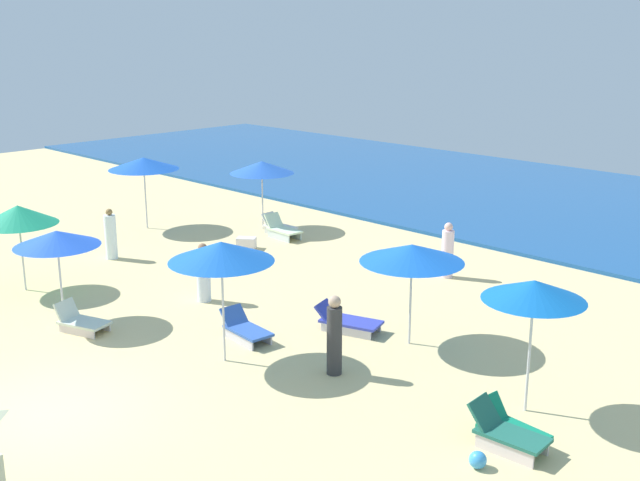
{
  "coord_description": "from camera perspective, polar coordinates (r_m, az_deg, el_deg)",
  "views": [
    {
      "loc": [
        12.76,
        -5.65,
        6.86
      ],
      "look_at": [
        -1.28,
        8.49,
        1.39
      ],
      "focal_mm": 44.39,
      "sensor_mm": 36.0,
      "label": 1
    }
  ],
  "objects": [
    {
      "name": "ground_plane",
      "position": [
        15.55,
        -19.46,
        -11.78
      ],
      "size": [
        60.0,
        60.0,
        0.0
      ],
      "primitive_type": "plane",
      "color": "beige"
    },
    {
      "name": "ocean",
      "position": [
        31.68,
        19.97,
        2.03
      ],
      "size": [
        60.0,
        14.91,
        0.12
      ],
      "primitive_type": "cube",
      "color": "#1A5091",
      "rests_on": "ground_plane"
    },
    {
      "name": "umbrella_0",
      "position": [
        14.44,
        15.18,
        -3.49
      ],
      "size": [
        1.85,
        1.85,
        2.52
      ],
      "color": "silver",
      "rests_on": "ground_plane"
    },
    {
      "name": "lounge_chair_0_0",
      "position": [
        14.04,
        13.47,
        -13.07
      ],
      "size": [
        1.26,
        0.75,
        0.69
      ],
      "rotation": [
        0.0,
        0.0,
        1.49
      ],
      "color": "silver",
      "rests_on": "ground_plane"
    },
    {
      "name": "lounge_chair_0_1",
      "position": [
        13.87,
        13.3,
        -13.37
      ],
      "size": [
        1.34,
        0.69,
        0.75
      ],
      "rotation": [
        0.0,
        0.0,
        1.63
      ],
      "color": "silver",
      "rests_on": "ground_plane"
    },
    {
      "name": "umbrella_1",
      "position": [
        17.13,
        6.65,
        -0.92
      ],
      "size": [
        2.28,
        2.28,
        2.29
      ],
      "color": "silver",
      "rests_on": "ground_plane"
    },
    {
      "name": "lounge_chair_1_0",
      "position": [
        18.34,
        1.97,
        -5.82
      ],
      "size": [
        1.64,
        1.08,
        0.6
      ],
      "rotation": [
        0.0,
        0.0,
        1.88
      ],
      "color": "silver",
      "rests_on": "ground_plane"
    },
    {
      "name": "umbrella_2",
      "position": [
        22.02,
        -20.93,
        1.74
      ],
      "size": [
        2.03,
        2.03,
        2.32
      ],
      "color": "silver",
      "rests_on": "ground_plane"
    },
    {
      "name": "umbrella_3",
      "position": [
        16.17,
        -7.14,
        -0.81
      ],
      "size": [
        2.18,
        2.18,
        2.61
      ],
      "color": "silver",
      "rests_on": "ground_plane"
    },
    {
      "name": "lounge_chair_3_0",
      "position": [
        17.92,
        -5.4,
        -6.37
      ],
      "size": [
        1.39,
        0.71,
        0.63
      ],
      "rotation": [
        0.0,
        0.0,
        1.47
      ],
      "color": "silver",
      "rests_on": "ground_plane"
    },
    {
      "name": "umbrella_4",
      "position": [
        19.27,
        -18.45,
        0.14
      ],
      "size": [
        1.99,
        1.99,
        2.25
      ],
      "color": "silver",
      "rests_on": "ground_plane"
    },
    {
      "name": "lounge_chair_4_0",
      "position": [
        19.13,
        -16.84,
        -5.59
      ],
      "size": [
        1.35,
        0.97,
        0.67
      ],
      "rotation": [
        0.0,
        0.0,
        1.9
      ],
      "color": "silver",
      "rests_on": "ground_plane"
    },
    {
      "name": "umbrella_5",
      "position": [
        27.02,
        -4.21,
        5.29
      ],
      "size": [
        2.19,
        2.19,
        2.36
      ],
      "color": "silver",
      "rests_on": "ground_plane"
    },
    {
      "name": "lounge_chair_5_0",
      "position": [
        26.17,
        -2.73,
        0.79
      ],
      "size": [
        1.35,
        0.66,
        0.75
      ],
      "rotation": [
        0.0,
        0.0,
        1.52
      ],
      "color": "silver",
      "rests_on": "ground_plane"
    },
    {
      "name": "lounge_chair_5_1",
      "position": [
        26.69,
        -3.01,
        1.02
      ],
      "size": [
        1.25,
        0.63,
        0.66
      ],
      "rotation": [
        0.0,
        0.0,
        1.62
      ],
      "color": "silver",
      "rests_on": "ground_plane"
    },
    {
      "name": "umbrella_6",
      "position": [
        27.67,
        -12.6,
        5.44
      ],
      "size": [
        2.39,
        2.39,
        2.48
      ],
      "color": "silver",
      "rests_on": "ground_plane"
    },
    {
      "name": "beachgoer_0",
      "position": [
        15.97,
        1.04,
        -6.94
      ],
      "size": [
        0.42,
        0.42,
        1.67
      ],
      "rotation": [
        0.0,
        0.0,
        5.78
      ],
      "color": "#343436",
      "rests_on": "ground_plane"
    },
    {
      "name": "beachgoer_1",
      "position": [
        20.32,
        -8.39,
        -2.43
      ],
      "size": [
        0.39,
        0.39,
        1.53
      ],
      "rotation": [
        0.0,
        0.0,
        3.01
      ],
      "color": "white",
      "rests_on": "ground_plane"
    },
    {
      "name": "beachgoer_2",
      "position": [
        22.26,
        9.18,
        -0.81
      ],
      "size": [
        0.43,
        0.43,
        1.57
      ],
      "rotation": [
        0.0,
        0.0,
        2.77
      ],
      "color": "white",
      "rests_on": "ground_plane"
    },
    {
      "name": "beachgoer_3",
      "position": [
        24.55,
        -14.85,
        0.33
      ],
      "size": [
        0.44,
        0.44,
        1.55
      ],
      "rotation": [
        0.0,
        0.0,
        1.89
      ],
      "color": "white",
      "rests_on": "ground_plane"
    },
    {
      "name": "beach_ball_1",
      "position": [
        13.33,
        11.31,
        -15.24
      ],
      "size": [
        0.29,
        0.29,
        0.29
      ],
      "primitive_type": "sphere",
      "color": "#3998DF",
      "rests_on": "ground_plane"
    },
    {
      "name": "cooler_box_2",
      "position": [
        25.06,
        -5.33,
        -0.18
      ],
      "size": [
        0.7,
        0.65,
        0.36
      ],
      "primitive_type": "cube",
      "rotation": [
        0.0,
        0.0,
        3.78
      ],
      "color": "white",
      "rests_on": "ground_plane"
    }
  ]
}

